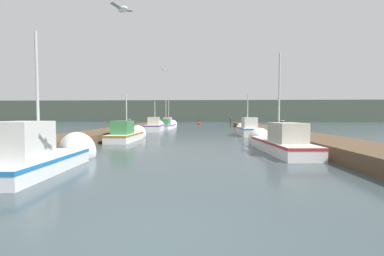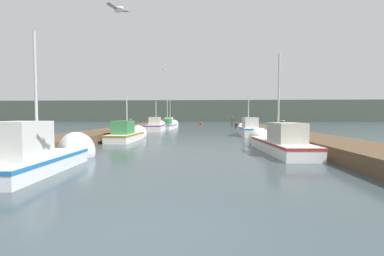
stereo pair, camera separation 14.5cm
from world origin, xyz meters
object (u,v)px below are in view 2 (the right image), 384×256
Objects in this scene: fishing_boat_5 at (168,126)px; fishing_boat_6 at (171,124)px; fishing_boat_3 at (248,129)px; mooring_piling_2 at (232,121)px; fishing_boat_1 at (277,142)px; mooring_piling_0 at (282,131)px; fishing_boat_4 at (156,126)px; seagull_lead at (165,70)px; fishing_boat_0 at (43,155)px; channel_buoy at (201,124)px; mooring_piling_1 at (130,127)px; fishing_boat_2 at (128,134)px; seagull_1 at (119,9)px.

fishing_boat_6 is at bearing 99.62° from fishing_boat_5.
mooring_piling_2 is at bearing 86.93° from fishing_boat_3.
fishing_boat_6 is (-8.35, 25.01, -0.01)m from fishing_boat_1.
mooring_piling_0 is at bearing 66.97° from fishing_boat_1.
seagull_lead is (1.72, -4.81, 5.08)m from fishing_boat_4.
fishing_boat_0 reaches higher than channel_buoy.
fishing_boat_6 is 16.29m from mooring_piling_1.
fishing_boat_0 is at bearing -88.84° from fishing_boat_2.
fishing_boat_3 is 9.00× the size of seagull_lead.
mooring_piling_1 is at bearing 49.88° from seagull_1.
channel_buoy is 25.05m from seagull_lead.
fishing_boat_5 is at bearing 127.23° from fishing_boat_3.
channel_buoy is (4.14, 38.93, -0.26)m from fishing_boat_0.
seagull_lead is (1.50, 14.60, 5.12)m from fishing_boat_0.
seagull_1 is at bearing -109.66° from fishing_boat_3.
mooring_piling_1 reaches higher than channel_buoy.
channel_buoy is at bearing 81.03° from fishing_boat_5.
seagull_lead is (2.68, 1.53, 4.86)m from mooring_piling_1.
fishing_boat_3 is 16.90m from seagull_1.
mooring_piling_1 is (-9.47, 8.76, 0.25)m from fishing_boat_1.
fishing_boat_5 is (0.29, 24.18, -0.05)m from fishing_boat_0.
fishing_boat_5 is at bearing -80.89° from fishing_boat_6.
mooring_piling_1 is 23.85m from mooring_piling_2.
fishing_boat_2 is at bearing -110.44° from mooring_piling_2.
fishing_boat_6 is 3.77× the size of mooring_piling_0.
seagull_lead reaches higher than fishing_boat_4.
fishing_boat_6 reaches higher than fishing_boat_5.
fishing_boat_3 is 5.54m from mooring_piling_0.
fishing_boat_2 is 4.17m from mooring_piling_1.
mooring_piling_0 is 2.52× the size of seagull_lead.
mooring_piling_2 is at bearing 70.05° from fishing_boat_2.
mooring_piling_2 is (9.42, 5.13, 0.24)m from fishing_boat_6.
fishing_boat_5 is at bearing 120.52° from mooring_piling_0.
fishing_boat_3 reaches higher than channel_buoy.
fishing_boat_1 is at bearing -91.96° from fishing_boat_3.
fishing_boat_6 is 3.74× the size of mooring_piling_1.
fishing_boat_2 is 1.00× the size of fishing_boat_6.
fishing_boat_5 is 4.09× the size of mooring_piling_2.
fishing_boat_4 is at bearing 91.16° from fishing_boat_2.
fishing_boat_0 is 9.13× the size of seagull_1.
fishing_boat_5 is (-8.20, 10.53, -0.14)m from fishing_boat_3.
seagull_1 reaches higher than channel_buoy.
fishing_boat_6 is at bearing 64.84° from seagull_lead.
fishing_boat_0 is 9.06m from fishing_boat_2.
seagull_lead reaches higher than channel_buoy.
fishing_boat_0 is at bearing -105.20° from mooring_piling_2.
fishing_boat_1 is at bearing -62.43° from fishing_boat_5.
fishing_boat_1 reaches higher than fishing_boat_5.
fishing_boat_0 is 3.57× the size of mooring_piling_0.
mooring_piling_1 is (-9.68, -0.58, 0.17)m from fishing_boat_3.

